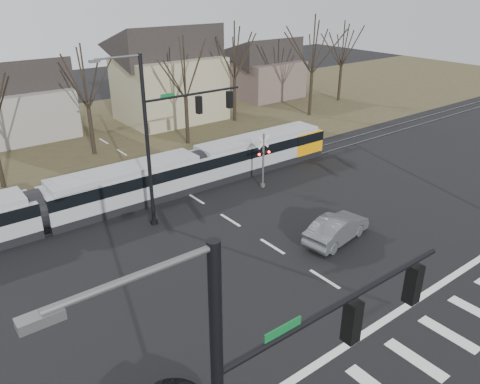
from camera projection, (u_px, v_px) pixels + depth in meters
ground at (356, 299)px, 22.06m from camera, size 140.00×140.00×0.00m
grass_verge at (95, 136)px, 45.19m from camera, size 140.00×28.00×0.01m
crosswalk at (433, 346)px, 19.16m from camera, size 27.00×2.60×0.01m
stop_line at (388, 318)px, 20.75m from camera, size 28.00×0.35×0.01m
lane_dashes at (181, 189)px, 33.62m from camera, size 0.18×30.00×0.01m
rail_pair at (182, 190)px, 33.47m from camera, size 90.00×1.52×0.06m
tram at (125, 185)px, 30.71m from camera, size 34.88×2.59×2.64m
sedan at (337, 228)px, 26.72m from camera, size 3.15×5.20×1.54m
signal_pole_far at (171, 130)px, 27.41m from camera, size 9.28×0.44×10.20m
rail_crossing_signal at (263, 162)px, 33.30m from camera, size 1.08×0.36×4.00m
tree_row at (138, 92)px, 39.90m from camera, size 59.20×7.20×10.00m
house_b at (22, 95)px, 43.67m from camera, size 8.64×7.56×7.65m
house_c at (168, 70)px, 48.75m from camera, size 10.80×8.64×10.10m
house_d at (265, 65)px, 59.03m from camera, size 8.64×7.56×7.65m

